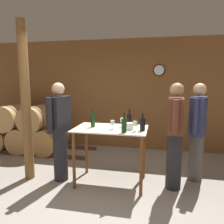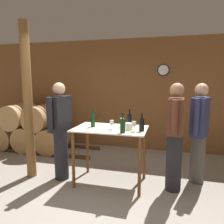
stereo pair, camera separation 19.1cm
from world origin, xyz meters
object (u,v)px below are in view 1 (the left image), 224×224
Objects in this scene: wine_bottle_left at (124,125)px; wine_bottle_far_left at (93,120)px; wine_glass_near_left at (112,123)px; wine_glass_near_right at (135,124)px; person_visitor_with_scarf at (197,130)px; ice_bucket at (130,126)px; person_visitor_bearded at (175,134)px; wooden_post at (26,102)px; wine_bottle_center at (129,119)px; person_host at (60,130)px; wine_bottle_right at (142,124)px; wine_glass_near_center at (122,120)px.

wine_bottle_far_left is at bearing 153.71° from wine_bottle_left.
wine_glass_near_left is (-0.21, 0.17, -0.01)m from wine_bottle_left.
person_visitor_with_scarf is (1.00, 0.56, -0.18)m from wine_glass_near_right.
wine_glass_near_left is 0.27m from ice_bucket.
person_visitor_bearded is (-0.39, -0.39, 0.01)m from person_visitor_with_scarf.
wine_bottle_far_left is 0.19× the size of person_visitor_with_scarf.
wine_glass_near_right is at bearing 36.41° from wine_bottle_left.
wine_bottle_left is 0.18× the size of person_visitor_with_scarf.
wine_glass_near_left is at bearing 170.49° from wine_glass_near_right.
person_visitor_with_scarf is 0.99× the size of person_visitor_bearded.
wooden_post is 22.80× the size of ice_bucket.
wine_bottle_center is at bearing -170.97° from person_visitor_with_scarf.
person_host reaches higher than wine_bottle_left.
person_visitor_bearded is at bearing 3.22° from wooden_post.
wine_bottle_left is 0.19m from wine_glass_near_right.
person_host reaches higher than wine_glass_near_right.
wine_bottle_far_left reaches higher than wine_glass_near_right.
ice_bucket is (0.04, -0.29, -0.06)m from wine_bottle_center.
person_host is (-1.29, 0.09, -0.17)m from wine_glass_near_right.
person_visitor_with_scarf is (2.86, 0.53, -0.47)m from wooden_post.
wine_bottle_center is 0.17× the size of person_visitor_bearded.
ice_bucket is 0.72m from person_visitor_bearded.
wine_bottle_right is at bearing -167.10° from person_visitor_bearded.
person_visitor_with_scarf is (2.28, 0.47, -0.01)m from person_host.
wooden_post is 2.94m from person_visitor_with_scarf.
wine_glass_near_left is at bearing 140.59° from wine_bottle_left.
wine_bottle_center is 1.90× the size of wine_glass_near_center.
wine_glass_near_left is at bearing -173.19° from person_visitor_bearded.
ice_bucket is at bearing 0.22° from person_host.
wine_glass_near_right is at bearing -149.40° from wine_bottle_right.
ice_bucket is at bearing 1.80° from wooden_post.
wine_bottle_left is (0.57, -0.28, -0.01)m from wine_bottle_far_left.
wine_bottle_far_left is (1.14, 0.13, -0.28)m from wooden_post.
wine_glass_near_left is 0.99m from person_visitor_bearded.
wine_bottle_right is 0.12m from wine_glass_near_right.
wine_bottle_right is (0.26, 0.18, -0.01)m from wine_bottle_left.
wine_bottle_far_left is at bearing -179.60° from person_visitor_bearded.
wine_bottle_far_left is at bearing 166.92° from wine_glass_near_right.
ice_bucket is at bearing 6.87° from wine_glass_near_left.
ice_bucket is at bearing -48.95° from wine_glass_near_center.
person_host is at bearing -168.25° from person_visitor_with_scarf.
person_host is at bearing 178.93° from wine_bottle_right.
person_host is (-1.19, -0.00, -0.11)m from ice_bucket.
ice_bucket is (-0.20, 0.03, -0.05)m from wine_bottle_right.
wine_bottle_far_left is 1.77m from person_visitor_with_scarf.
person_visitor_bearded is (0.70, 0.08, -0.11)m from ice_bucket.
wine_bottle_far_left reaches higher than wine_glass_near_center.
wooden_post reaches higher than person_visitor_bearded.
person_host is (0.58, 0.05, -0.46)m from wooden_post.
person_visitor_bearded reaches higher than wine_glass_near_right.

